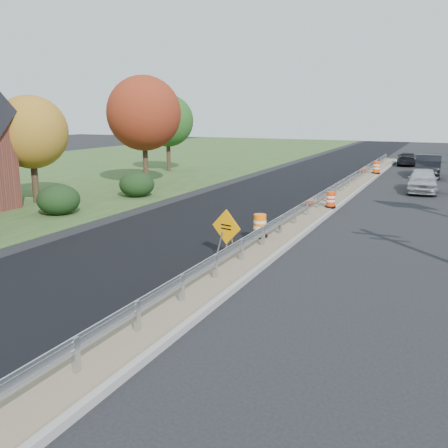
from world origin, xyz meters
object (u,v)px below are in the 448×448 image
at_px(caution_sign, 226,245).
at_px(car_dark_far, 407,159).
at_px(car_dark_mid, 428,166).
at_px(car_silver, 423,180).
at_px(barrel_median_near, 260,226).
at_px(barrel_median_mid, 331,200).
at_px(barrel_median_far, 376,168).

xyz_separation_m(caution_sign, car_dark_far, (2.87, 34.86, 0.19)).
bearing_deg(car_dark_mid, car_silver, -90.68).
height_order(car_silver, car_dark_far, car_silver).
bearing_deg(car_dark_mid, barrel_median_near, -102.62).
xyz_separation_m(barrel_median_near, barrel_median_mid, (1.10, 7.24, -0.05)).
bearing_deg(caution_sign, barrel_median_near, 96.20).
bearing_deg(barrel_median_far, car_silver, -61.04).
height_order(barrel_median_near, barrel_median_mid, barrel_median_near).
bearing_deg(car_dark_mid, car_dark_far, 104.14).
bearing_deg(car_silver, barrel_median_mid, -117.01).
xyz_separation_m(barrel_median_mid, car_dark_far, (1.42, 25.25, 0.01)).
xyz_separation_m(caution_sign, barrel_median_mid, (1.45, 9.62, 0.18)).
bearing_deg(car_silver, barrel_median_far, 115.67).
distance_m(barrel_median_near, barrel_median_far, 22.85).
bearing_deg(car_silver, car_dark_mid, 87.39).
xyz_separation_m(barrel_median_mid, car_dark_mid, (3.72, 16.97, 0.22)).
height_order(barrel_median_mid, barrel_median_far, barrel_median_far).
bearing_deg(barrel_median_near, barrel_median_mid, 81.36).
xyz_separation_m(barrel_median_far, car_silver, (3.82, -6.90, 0.07)).
bearing_deg(caution_sign, car_silver, 88.51).
height_order(barrel_median_near, car_silver, car_silver).
distance_m(car_dark_mid, car_dark_far, 8.59).
bearing_deg(barrel_median_far, car_dark_mid, 20.33).
bearing_deg(car_dark_far, car_dark_mid, 101.50).
relative_size(car_dark_mid, car_dark_far, 1.19).
relative_size(caution_sign, car_dark_far, 0.40).
distance_m(barrel_median_mid, car_dark_far, 25.29).
height_order(barrel_median_mid, car_dark_far, car_dark_far).
bearing_deg(barrel_median_mid, car_dark_mid, 77.64).
bearing_deg(car_dark_mid, barrel_median_far, -161.03).
relative_size(caution_sign, barrel_median_far, 1.81).
relative_size(barrel_median_mid, barrel_median_far, 0.84).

